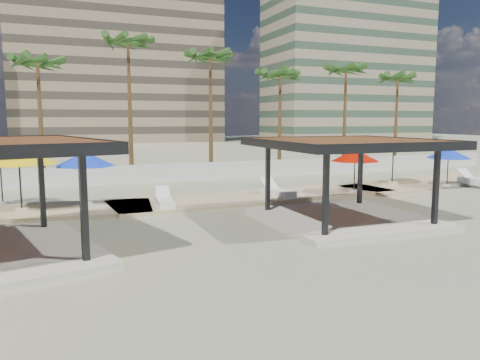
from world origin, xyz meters
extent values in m
plane|color=tan|center=(0.00, 0.00, 0.00)|extent=(200.00, 200.00, 0.00)
cube|color=#C6B284|center=(2.00, 7.00, 0.06)|extent=(16.24, 5.11, 0.24)
cube|color=#C6B284|center=(16.00, 8.50, 0.06)|extent=(16.49, 7.75, 0.24)
cube|color=silver|center=(0.00, 16.00, 0.60)|extent=(56.00, 0.30, 1.20)
cube|color=#847259|center=(4.00, 78.00, 14.00)|extent=(38.00, 16.00, 28.00)
cube|color=gray|center=(48.00, 66.00, 17.00)|extent=(32.00, 15.00, 34.00)
cube|color=beige|center=(2.95, 0.45, 0.10)|extent=(6.62, 6.62, 0.20)
cube|color=black|center=(0.45, -1.97, 1.68)|extent=(0.18, 0.18, 2.96)
cube|color=black|center=(0.53, 2.96, 1.68)|extent=(0.18, 0.18, 2.96)
cube|color=black|center=(5.38, -2.05, 1.68)|extent=(0.18, 0.18, 2.96)
cube|color=black|center=(5.46, 2.87, 1.68)|extent=(0.18, 0.18, 2.96)
cube|color=brown|center=(2.95, 0.45, 3.29)|extent=(6.82, 6.82, 0.28)
cube|color=black|center=(2.90, -2.90, 3.29)|extent=(6.80, 0.24, 0.34)
cube|color=black|center=(3.01, 3.80, 3.29)|extent=(6.80, 0.24, 0.34)
cube|color=black|center=(-0.40, 0.51, 3.29)|extent=(0.24, 6.80, 0.34)
cube|color=black|center=(6.31, 0.39, 3.29)|extent=(0.24, 6.80, 0.34)
cube|color=black|center=(-7.62, -2.00, 1.77)|extent=(0.23, 0.23, 3.12)
cube|color=black|center=(-8.81, 3.06, 1.77)|extent=(0.23, 0.23, 3.12)
cube|color=black|center=(-7.31, 0.74, 3.47)|extent=(1.77, 7.01, 0.35)
cylinder|color=beige|center=(-10.73, 9.20, 0.24)|extent=(0.51, 0.51, 0.12)
cylinder|color=#262628|center=(-10.73, 9.20, 1.40)|extent=(0.07, 0.07, 2.43)
cone|color=blue|center=(-10.73, 9.20, 2.44)|extent=(3.12, 3.12, 0.71)
cylinder|color=beige|center=(-9.77, 6.91, 0.25)|extent=(0.56, 0.56, 0.14)
cylinder|color=#262628|center=(-9.77, 6.91, 1.53)|extent=(0.08, 0.08, 2.70)
cone|color=yellow|center=(-9.77, 6.91, 2.69)|extent=(3.40, 3.40, 0.79)
cylinder|color=beige|center=(7.25, 5.81, 0.24)|extent=(0.47, 0.47, 0.11)
cylinder|color=#262628|center=(7.25, 5.81, 1.31)|extent=(0.07, 0.07, 2.26)
cone|color=#A90F00|center=(7.25, 5.81, 2.28)|extent=(3.42, 3.42, 0.66)
cylinder|color=beige|center=(14.07, 5.80, 0.24)|extent=(0.46, 0.46, 0.11)
cylinder|color=#262628|center=(14.07, 5.80, 1.28)|extent=(0.06, 0.06, 2.21)
cone|color=blue|center=(14.07, 5.80, 2.23)|extent=(3.51, 3.51, 0.64)
cylinder|color=beige|center=(11.73, 8.00, 0.25)|extent=(0.56, 0.56, 0.14)
cylinder|color=#262628|center=(11.73, 8.00, 1.53)|extent=(0.08, 0.08, 2.70)
cone|color=yellow|center=(11.73, 8.00, 2.69)|extent=(3.66, 3.66, 0.79)
cylinder|color=beige|center=(-6.93, 7.54, 0.24)|extent=(0.50, 0.50, 0.12)
cylinder|color=#262628|center=(-6.93, 7.54, 1.37)|extent=(0.07, 0.07, 2.38)
cone|color=blue|center=(-6.93, 7.54, 2.40)|extent=(3.67, 3.67, 0.70)
cube|color=white|center=(-3.52, 5.80, 0.32)|extent=(0.91, 2.11, 0.29)
cube|color=white|center=(-3.52, 5.80, 0.50)|extent=(0.91, 2.11, 0.06)
cube|color=white|center=(-3.45, 6.60, 0.74)|extent=(0.74, 0.77, 0.52)
cube|color=white|center=(2.73, 6.29, 0.34)|extent=(1.12, 2.35, 0.32)
cube|color=white|center=(2.73, 6.29, 0.53)|extent=(1.12, 2.35, 0.07)
cube|color=white|center=(2.60, 7.16, 0.80)|extent=(0.86, 0.88, 0.57)
cube|color=white|center=(16.41, 5.80, 0.34)|extent=(1.00, 2.31, 0.31)
cube|color=white|center=(16.41, 5.80, 0.53)|extent=(1.00, 2.31, 0.07)
cube|color=white|center=(16.49, 6.67, 0.80)|extent=(0.81, 0.84, 0.57)
cone|color=brown|center=(-9.00, 18.10, 4.08)|extent=(0.36, 0.36, 8.16)
ellipsoid|color=#264D1B|center=(-9.00, 18.10, 7.91)|extent=(3.00, 3.00, 1.80)
cone|color=brown|center=(-3.00, 18.90, 4.97)|extent=(0.36, 0.36, 9.94)
ellipsoid|color=#264D1B|center=(-3.00, 18.90, 9.69)|extent=(3.00, 3.00, 1.80)
cone|color=brown|center=(3.00, 18.40, 4.57)|extent=(0.36, 0.36, 9.14)
ellipsoid|color=#264D1B|center=(3.00, 18.40, 8.89)|extent=(3.00, 3.00, 1.80)
cone|color=brown|center=(9.00, 18.60, 4.02)|extent=(0.36, 0.36, 8.03)
ellipsoid|color=#264D1B|center=(9.00, 18.60, 7.78)|extent=(3.00, 3.00, 1.80)
cone|color=brown|center=(15.00, 18.20, 4.31)|extent=(0.36, 0.36, 8.62)
ellipsoid|color=#264D1B|center=(15.00, 18.20, 8.37)|extent=(3.00, 3.00, 1.80)
cone|color=brown|center=(21.00, 18.80, 4.09)|extent=(0.36, 0.36, 8.17)
ellipsoid|color=#264D1B|center=(21.00, 18.80, 7.92)|extent=(3.00, 3.00, 1.80)
camera|label=1|loc=(-8.39, -15.85, 4.25)|focal=35.00mm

